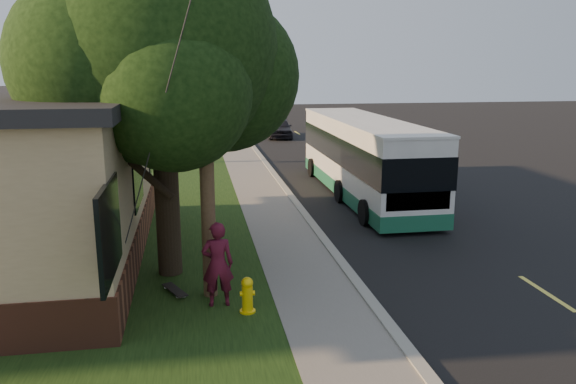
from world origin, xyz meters
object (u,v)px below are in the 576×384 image
at_px(traffic_signal, 244,87).
at_px(skateboard_main, 175,290).
at_px(fire_hydrant, 247,295).
at_px(bare_tree_far, 200,107).
at_px(utility_pole, 204,80).
at_px(distant_car, 279,128).
at_px(skateboarder, 218,264).
at_px(transit_bus, 364,155).
at_px(bare_tree_near, 194,121).
at_px(leafy_tree, 162,53).

height_order(traffic_signal, skateboard_main, traffic_signal).
height_order(fire_hydrant, bare_tree_far, bare_tree_far).
bearing_deg(traffic_signal, skateboard_main, -97.93).
distance_m(utility_pole, distant_car, 27.50).
relative_size(bare_tree_far, skateboarder, 2.26).
height_order(fire_hydrant, transit_bus, transit_bus).
xyz_separation_m(skateboarder, distant_car, (5.46, 27.18, -0.29)).
bearing_deg(bare_tree_near, leafy_tree, -92.50).
bearing_deg(traffic_signal, bare_tree_near, -104.04).
relative_size(bare_tree_near, skateboard_main, 4.72).
bearing_deg(skateboarder, leafy_tree, -66.33).
distance_m(traffic_signal, skateboard_main, 33.23).
bearing_deg(traffic_signal, distant_car, -74.17).
distance_m(bare_tree_near, transit_bus, 10.37).
bearing_deg(skateboard_main, traffic_signal, 82.07).
distance_m(bare_tree_near, traffic_signal, 16.52).
height_order(utility_pole, traffic_signal, utility_pole).
relative_size(utility_pole, distant_car, 2.29).
distance_m(utility_pole, transit_bus, 11.11).
bearing_deg(fire_hydrant, leafy_tree, 120.67).
relative_size(leafy_tree, skateboarder, 4.38).
height_order(utility_pole, distant_car, utility_pole).
bearing_deg(skateboard_main, fire_hydrant, -39.88).
xyz_separation_m(fire_hydrant, leafy_tree, (-1.57, 2.65, 4.73)).
bearing_deg(bare_tree_near, skateboard_main, -91.94).
bearing_deg(distant_car, skateboarder, -96.59).
height_order(traffic_signal, transit_bus, traffic_signal).
xyz_separation_m(transit_bus, distant_car, (-0.47, 17.85, -0.89)).
distance_m(bare_tree_near, skateboarder, 17.60).
xyz_separation_m(skateboard_main, distant_car, (6.38, 26.39, 0.54)).
height_order(leafy_tree, traffic_signal, leafy_tree).
xyz_separation_m(fire_hydrant, bare_tree_near, (-0.90, 18.00, 1.72)).
distance_m(leafy_tree, distant_car, 26.19).
relative_size(bare_tree_far, transit_bus, 0.37).
distance_m(fire_hydrant, leafy_tree, 5.65).
bearing_deg(bare_tree_far, leafy_tree, -92.45).
distance_m(utility_pole, skateboard_main, 4.57).
bearing_deg(fire_hydrant, distant_car, 79.92).
bearing_deg(fire_hydrant, bare_tree_near, 92.86).
relative_size(bare_tree_far, distant_car, 1.02).
relative_size(utility_pole, transit_bus, 0.84).
height_order(utility_pole, skateboarder, utility_pole).
relative_size(utility_pole, skateboard_main, 9.95).
xyz_separation_m(fire_hydrant, transit_bus, (5.38, 9.77, 1.13)).
bearing_deg(fire_hydrant, skateboarder, 141.58).
distance_m(transit_bus, distant_car, 17.88).
xyz_separation_m(leafy_tree, bare_tree_far, (1.17, 27.35, -3.16)).
bearing_deg(skateboard_main, skateboarder, -40.73).
bearing_deg(traffic_signal, leafy_tree, -98.47).
height_order(fire_hydrant, leafy_tree, leafy_tree).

